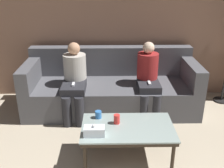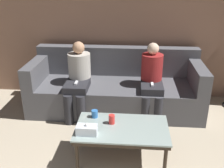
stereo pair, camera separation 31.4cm
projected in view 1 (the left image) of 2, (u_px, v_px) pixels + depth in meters
The scene contains 8 objects.
wall_back at pixel (111, 21), 4.35m from camera, with size 12.00×0.06×2.60m.
couch at pixel (111, 88), 4.21m from camera, with size 2.65×0.98×0.93m.
coffee_table at pixel (128, 130), 2.93m from camera, with size 1.03×0.62×0.46m.
cup_near_left at pixel (98, 115), 3.07m from camera, with size 0.08×0.08×0.09m.
cup_near_right at pixel (117, 119), 2.96m from camera, with size 0.07×0.07×0.11m.
tissue_box at pixel (94, 131), 2.74m from camera, with size 0.22×0.12×0.13m.
seated_person_left_end at pixel (74, 78), 3.88m from camera, with size 0.34×0.70×1.11m.
seated_person_mid_left at pixel (148, 78), 3.91m from camera, with size 0.32×0.64×1.11m.
Camera 1 is at (-0.06, -0.43, 2.03)m, focal length 42.00 mm.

